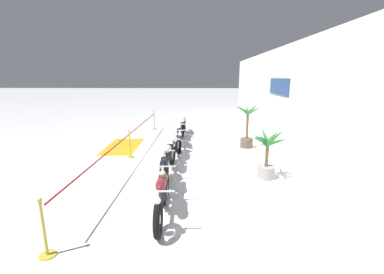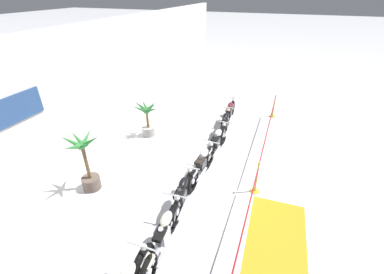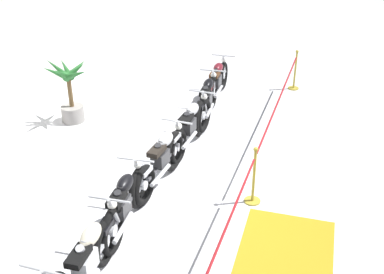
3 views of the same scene
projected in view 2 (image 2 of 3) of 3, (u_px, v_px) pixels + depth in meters
The scene contains 14 objects.
ground_plane at pixel (220, 182), 7.90m from camera, with size 120.00×120.00×0.00m, color silver.
back_wall at pixel (71, 96), 8.38m from camera, with size 28.00×0.29×4.20m.
motorcycle_cream_1 at pixel (164, 235), 5.64m from camera, with size 2.40×0.62×0.95m.
motorcycle_black_2 at pixel (182, 196), 6.71m from camera, with size 2.10×0.62×0.92m.
motorcycle_silver_3 at pixel (202, 165), 7.91m from camera, with size 2.14×0.62×0.93m.
motorcycle_silver_4 at pixel (216, 144), 8.94m from camera, with size 2.45×0.62×0.96m.
motorcycle_black_5 at pixel (225, 126), 10.08m from camera, with size 2.30×0.62×0.97m.
motorcycle_maroon_6 at pixel (229, 113), 11.10m from camera, with size 2.30×0.62×0.94m.
potted_palm_left_of_row at pixel (147, 118), 10.02m from camera, with size 1.26×1.00×1.50m.
potted_palm_right_of_row at pixel (87, 165), 7.24m from camera, with size 1.17×1.02×1.90m.
stanchion_far_left at pixel (249, 206), 6.04m from camera, with size 10.74×0.28×1.05m.
stanchion_mid_left at pixel (256, 182), 7.36m from camera, with size 0.28×0.28×1.05m.
stanchion_mid_right at pixel (273, 109), 11.71m from camera, with size 0.28×0.28×1.05m.
floor_banner at pixel (276, 241), 6.05m from camera, with size 2.75×1.36×0.01m, color #B78E19.
Camera 2 is at (-6.02, -1.34, 5.20)m, focal length 24.00 mm.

